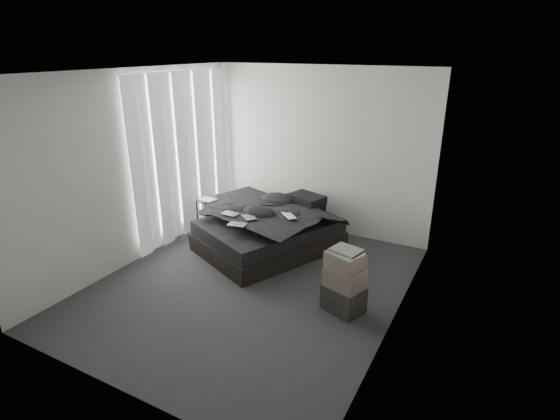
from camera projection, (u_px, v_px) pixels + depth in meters
The scene contains 25 objects.
floor at pixel (251, 284), 5.57m from camera, with size 3.60×4.20×0.01m, color #2E2E30.
ceiling at pixel (245, 71), 4.65m from camera, with size 3.60×4.20×0.01m, color white.
wall_back at pixel (319, 151), 6.84m from camera, with size 3.60×0.01×2.60m, color silver.
wall_front at pixel (104, 260), 3.38m from camera, with size 3.60×0.01×2.60m, color silver.
wall_left at pixel (135, 168), 5.90m from camera, with size 0.01×4.20×2.60m, color silver.
wall_right at pixel (402, 213), 4.32m from camera, with size 0.01×4.20×2.60m, color silver.
window_left at pixel (180, 152), 6.62m from camera, with size 0.02×2.00×2.30m, color white.
curtain_left at pixel (183, 156), 6.62m from camera, with size 0.06×2.12×2.48m, color white.
bed at pixel (269, 241), 6.50m from camera, with size 1.43×1.89×0.26m, color black.
mattress at pixel (268, 227), 6.42m from camera, with size 1.38×1.84×0.20m, color black.
duvet at pixel (266, 214), 6.32m from camera, with size 1.40×1.62×0.22m, color black.
pillow_lower at pixel (304, 205), 6.82m from camera, with size 0.57×0.39×0.13m, color black.
pillow_upper at pixel (306, 199), 6.72m from camera, with size 0.53×0.37×0.12m, color black.
laptop at pixel (286, 212), 6.07m from camera, with size 0.30×0.19×0.02m, color silver.
comic_a at pixel (230, 209), 6.19m from camera, with size 0.24×0.16×0.01m, color black.
comic_b at pixel (249, 212), 6.06m from camera, with size 0.24×0.16×0.01m, color black.
comic_c at pixel (237, 219), 5.81m from camera, with size 0.24×0.16×0.01m, color black.
side_stand at pixel (209, 217), 6.94m from camera, with size 0.32×0.32×0.60m, color black.
papers at pixel (207, 200), 6.82m from camera, with size 0.23×0.17×0.01m, color white.
floor_books at pixel (227, 242), 6.61m from camera, with size 0.14×0.20×0.14m, color black.
box_lower at pixel (343, 298), 4.98m from camera, with size 0.43×0.33×0.31m, color black.
box_mid at pixel (345, 277), 4.87m from camera, with size 0.40×0.31×0.24m, color #5E544A.
box_upper at pixel (345, 260), 4.81m from camera, with size 0.38×0.31×0.17m, color #5E544A.
art_book_white at pixel (346, 252), 4.77m from camera, with size 0.32×0.26×0.03m, color silver.
art_book_snake at pixel (346, 250), 4.75m from camera, with size 0.31×0.25×0.03m, color silver.
Camera 1 is at (2.63, -4.12, 2.86)m, focal length 28.00 mm.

